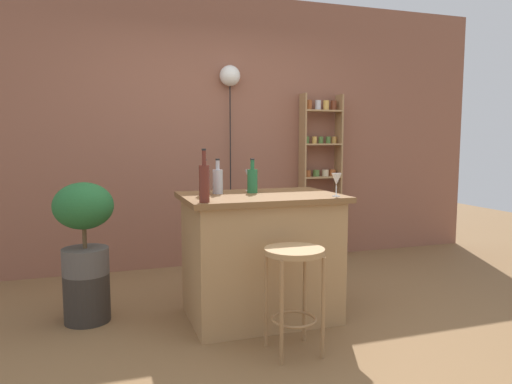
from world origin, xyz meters
The scene contains 14 objects.
ground centered at (0.00, 0.00, 0.00)m, with size 12.00×12.00×0.00m, color brown.
back_wall centered at (0.00, 1.95, 1.40)m, with size 6.40×0.10×2.80m, color #8C5642.
kitchen_counter centered at (0.00, 0.30, 0.46)m, with size 1.14×0.78×0.92m.
bar_stool centered at (0.00, -0.34, 0.50)m, with size 0.37×0.37×0.66m.
spice_shelf centered at (1.22, 1.79, 0.92)m, with size 0.46×0.17×1.81m.
plant_stool centered at (-1.23, 0.61, 0.18)m, with size 0.33×0.33×0.35m, color #2D2823.
potted_plant centered at (-1.23, 0.61, 0.74)m, with size 0.42×0.38×0.66m.
bottle_vinegar centered at (-0.28, 0.44, 1.02)m, with size 0.08×0.08×0.26m.
bottle_sauce_amber centered at (-0.40, 0.37, 1.02)m, with size 0.08×0.08×0.26m.
bottle_wine_red centered at (-0.48, -0.01, 1.05)m, with size 0.07×0.07×0.34m.
bottle_olive_oil centered at (-0.02, 0.42, 1.02)m, with size 0.08×0.08×0.26m.
wine_glass_left centered at (0.00, 0.56, 1.04)m, with size 0.07×0.07×0.16m.
wine_glass_center centered at (0.47, 0.01, 1.04)m, with size 0.07×0.07×0.16m.
pendant_globe_light centered at (0.20, 1.84, 1.94)m, with size 0.21×0.21×2.08m.
Camera 1 is at (-1.13, -2.96, 1.32)m, focal length 33.40 mm.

